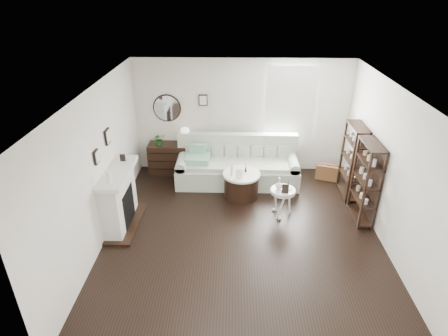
{
  "coord_description": "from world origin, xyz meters",
  "views": [
    {
      "loc": [
        -0.19,
        -5.62,
        4.27
      ],
      "look_at": [
        -0.37,
        0.8,
        0.99
      ],
      "focal_mm": 30.0,
      "sensor_mm": 36.0,
      "label": 1
    }
  ],
  "objects_px": {
    "sofa": "(237,167)",
    "pedestal_table": "(283,192)",
    "dresser": "(173,158)",
    "drum_table": "(241,185)"
  },
  "relations": [
    {
      "from": "dresser",
      "to": "pedestal_table",
      "type": "distance_m",
      "value": 3.02
    },
    {
      "from": "dresser",
      "to": "pedestal_table",
      "type": "height_order",
      "value": "dresser"
    },
    {
      "from": "sofa",
      "to": "pedestal_table",
      "type": "bearing_deg",
      "value": -57.5
    },
    {
      "from": "dresser",
      "to": "drum_table",
      "type": "height_order",
      "value": "dresser"
    },
    {
      "from": "sofa",
      "to": "drum_table",
      "type": "xyz_separation_m",
      "value": [
        0.09,
        -0.68,
        -0.07
      ]
    },
    {
      "from": "dresser",
      "to": "sofa",
      "type": "bearing_deg",
      "value": -13.93
    },
    {
      "from": "drum_table",
      "to": "sofa",
      "type": "bearing_deg",
      "value": 97.28
    },
    {
      "from": "drum_table",
      "to": "pedestal_table",
      "type": "bearing_deg",
      "value": -41.43
    },
    {
      "from": "drum_table",
      "to": "pedestal_table",
      "type": "relative_size",
      "value": 1.36
    },
    {
      "from": "sofa",
      "to": "pedestal_table",
      "type": "distance_m",
      "value": 1.66
    }
  ]
}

